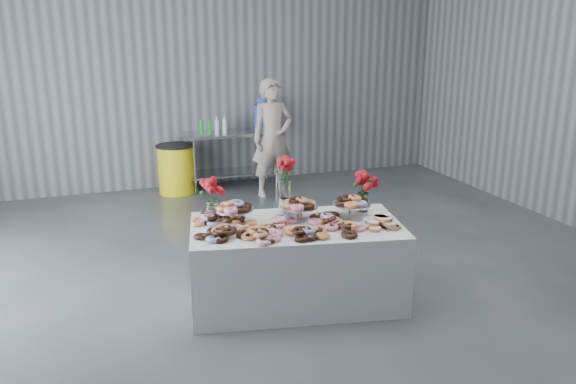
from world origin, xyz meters
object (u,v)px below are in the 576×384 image
(trash_barrel, at_px, (176,169))
(person, at_px, (272,138))
(display_table, at_px, (296,263))
(water_jug, at_px, (263,114))
(prep_table, at_px, (233,149))

(trash_barrel, bearing_deg, person, -24.63)
(display_table, distance_m, water_jug, 4.15)
(display_table, xyz_separation_m, person, (0.86, 3.35, 0.51))
(water_jug, bearing_deg, prep_table, 180.00)
(display_table, height_order, water_jug, water_jug)
(display_table, relative_size, person, 1.08)
(water_jug, relative_size, trash_barrel, 0.74)
(trash_barrel, bearing_deg, water_jug, 0.00)
(prep_table, distance_m, trash_barrel, 0.93)
(display_table, xyz_separation_m, water_jug, (0.90, 3.97, 0.77))
(water_jug, height_order, trash_barrel, water_jug)
(display_table, bearing_deg, prep_table, 84.30)
(water_jug, bearing_deg, trash_barrel, 180.00)
(person, xyz_separation_m, trash_barrel, (-1.36, 0.62, -0.50))
(person, bearing_deg, water_jug, 82.49)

